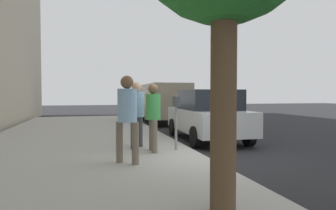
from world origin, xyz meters
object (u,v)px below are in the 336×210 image
Objects in this scene: pedestrian_at_meter at (153,112)px; parked_sedan_near at (207,115)px; parking_meter at (176,111)px; parked_van_far at (163,101)px; parking_officer at (137,109)px; pedestrian_bystander at (127,111)px.

parked_sedan_near is at bearing 46.11° from pedestrian_at_meter.
parking_meter is 9.02m from parked_van_far.
parking_officer is at bearing 161.59° from parked_van_far.
parking_officer is 8.76m from parked_van_far.
parked_sedan_near reaches higher than parking_meter.
pedestrian_at_meter is at bearing 133.82° from parked_sedan_near.
parking_meter is 0.81× the size of pedestrian_at_meter.
parking_officer is at bearing 26.96° from pedestrian_bystander.
parked_van_far is at bearing -0.02° from parked_sedan_near.
pedestrian_at_meter is 0.93× the size of pedestrian_bystander.
parking_meter is at bearing 168.49° from parked_van_far.
pedestrian_bystander is 10.63m from parked_van_far.
parking_meter is 1.94m from pedestrian_bystander.
parked_van_far reaches higher than pedestrian_at_meter.
pedestrian_bystander reaches higher than parking_meter.
parking_meter is 0.79× the size of parking_officer.
parking_officer is at bearing 61.20° from parking_meter.
parking_meter is 1.10m from parking_officer.
parking_officer is (1.81, -0.48, -0.05)m from pedestrian_bystander.
parked_van_far is (8.31, -2.77, 0.04)m from parking_officer.
parked_van_far reaches higher than parking_meter.
parked_sedan_near is (3.50, -3.25, -0.37)m from pedestrian_bystander.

